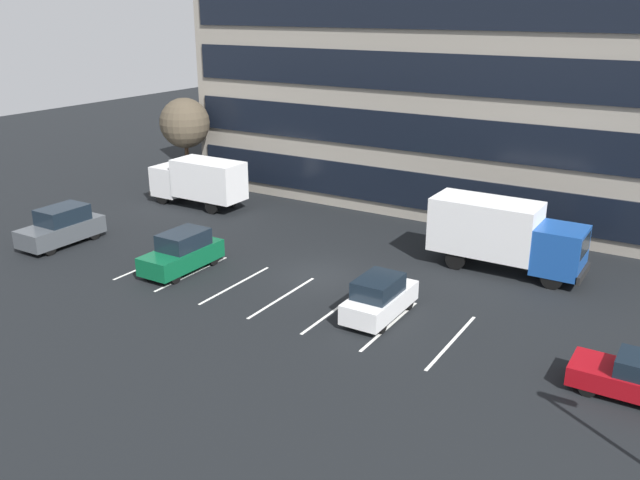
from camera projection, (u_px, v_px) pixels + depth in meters
ground_plane at (318, 275)px, 34.13m from camera, size 120.00×120.00×0.00m
office_building at (456, 93)px, 46.15m from camera, size 34.33×14.10×14.40m
lot_markings at (282, 297)px, 31.55m from camera, size 16.94×5.40×0.01m
box_truck_blue at (504, 233)px, 34.10m from camera, size 7.79×2.58×3.61m
box_truck_white at (199, 180)px, 45.17m from camera, size 6.98×2.31×3.24m
suv_white at (379, 298)px, 29.28m from camera, size 1.80×4.24×1.92m
suv_forest at (182, 252)px, 34.44m from camera, size 1.92×4.54×2.05m
sedan_maroon at (638, 379)px, 23.30m from camera, size 4.37×1.83×1.57m
suv_charcoal at (62, 227)px, 38.22m from camera, size 2.03×4.79×2.16m
bare_tree at (185, 123)px, 48.28m from camera, size 3.59×3.59×6.72m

